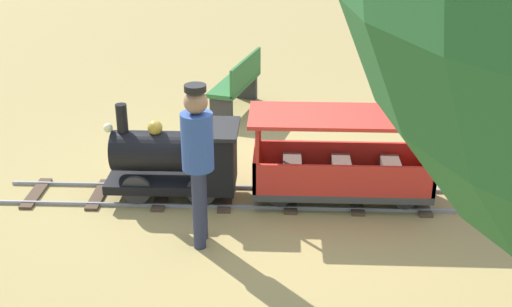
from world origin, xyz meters
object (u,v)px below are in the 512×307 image
passenger_car (342,166)px  conductor_person (198,153)px  park_bench (238,84)px  locomotive (179,158)px

passenger_car → conductor_person: (-0.92, 1.43, 0.53)m
conductor_person → park_bench: conductor_person is taller
locomotive → conductor_person: size_ratio=0.89×
park_bench → locomotive: bearing=170.7°
locomotive → passenger_car: size_ratio=0.72×
passenger_car → conductor_person: conductor_person is taller
conductor_person → park_bench: bearing=-1.8°
conductor_person → passenger_car: bearing=-57.0°
passenger_car → locomotive: bearing=90.0°
passenger_car → park_bench: 3.06m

